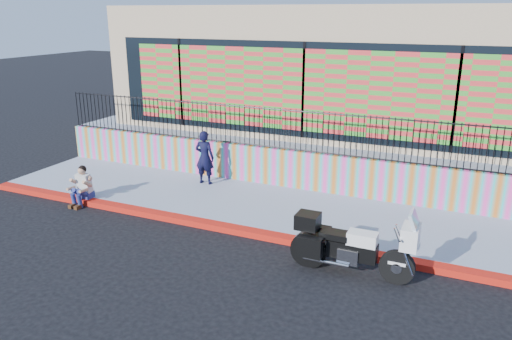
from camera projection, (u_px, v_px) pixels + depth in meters
The scene contains 10 objects.
ground at pixel (244, 234), 11.87m from camera, with size 90.00×90.00×0.00m, color black.
red_curb at pixel (244, 231), 11.85m from camera, with size 16.00×0.30×0.15m, color red.
sidewalk at pixel (270, 207), 13.29m from camera, with size 16.00×3.00×0.15m, color #8690A1.
mural_wall at pixel (291, 169), 14.49m from camera, with size 16.00×0.20×1.10m, color #FF43AB.
metal_fence at pixel (292, 130), 14.14m from camera, with size 15.80×0.04×1.20m, color black, non-canonical shape.
elevated_platform at pixel (338, 134), 18.95m from camera, with size 16.00×10.00×1.25m, color #8690A1.
storefront_building at pixel (340, 64), 17.96m from camera, with size 14.00×8.06×4.00m.
police_motorcycle at pixel (350, 244), 9.90m from camera, with size 2.47×0.82×1.54m.
police_officer at pixel (205, 157), 14.71m from camera, with size 0.59×0.38×1.61m, color black.
seated_man at pixel (81, 189), 13.54m from camera, with size 0.54×0.71×1.06m.
Camera 1 is at (4.70, -9.79, 5.05)m, focal length 35.00 mm.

